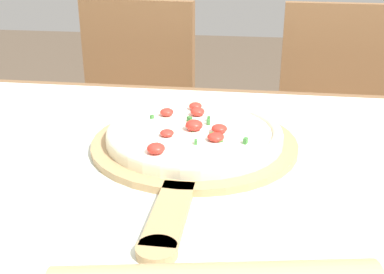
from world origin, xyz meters
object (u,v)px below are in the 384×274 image
(pizza_peel, at_px, (193,147))
(chair_right, at_px, (338,132))
(chair_left, at_px, (131,121))
(pizza, at_px, (194,133))

(pizza_peel, bearing_deg, chair_right, 62.62)
(pizza_peel, relative_size, chair_right, 0.57)
(pizza_peel, xyz_separation_m, chair_right, (0.36, 0.69, -0.23))
(chair_left, xyz_separation_m, chair_right, (0.66, 0.00, 0.00))
(chair_left, distance_m, chair_right, 0.66)
(chair_left, bearing_deg, chair_right, 5.34)
(pizza, height_order, chair_left, chair_left)
(pizza, bearing_deg, pizza_peel, -89.45)
(pizza_peel, height_order, chair_left, chair_left)
(pizza, relative_size, chair_left, 0.34)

